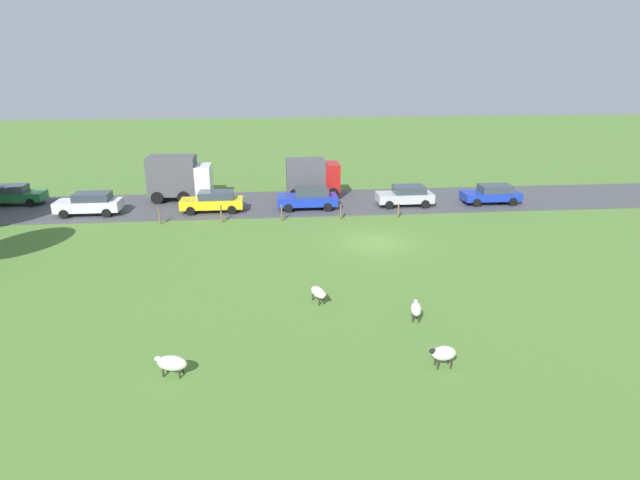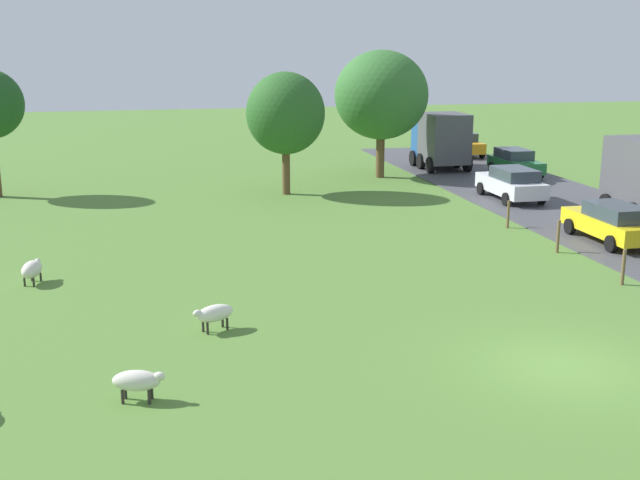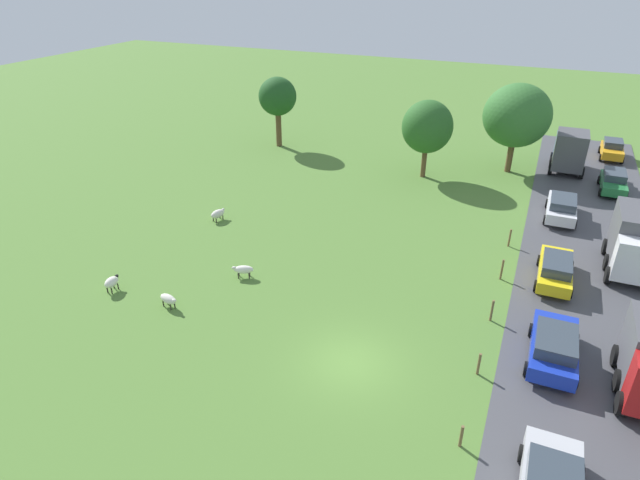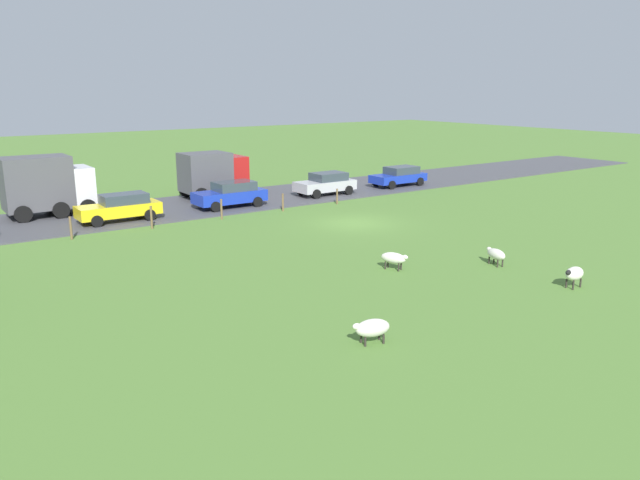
% 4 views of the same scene
% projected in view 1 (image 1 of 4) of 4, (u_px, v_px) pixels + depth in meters
% --- Properties ---
extents(ground_plane, '(160.00, 160.00, 0.00)m').
position_uv_depth(ground_plane, '(376.00, 243.00, 32.06)').
color(ground_plane, '#517A33').
extents(road_strip, '(8.00, 80.00, 0.06)m').
position_uv_depth(road_strip, '(351.00, 202.00, 41.53)').
color(road_strip, '#47474C').
rests_on(road_strip, ground_plane).
extents(sheep_0, '(0.81, 1.26, 0.76)m').
position_uv_depth(sheep_0, '(172.00, 363.00, 18.26)').
color(sheep_0, silver).
rests_on(sheep_0, ground_plane).
extents(sheep_1, '(1.24, 0.87, 0.74)m').
position_uv_depth(sheep_1, '(319.00, 293.00, 23.88)').
color(sheep_1, silver).
rests_on(sheep_1, ground_plane).
extents(sheep_2, '(1.21, 0.70, 0.73)m').
position_uv_depth(sheep_2, '(416.00, 309.00, 22.31)').
color(sheep_2, silver).
rests_on(sheep_2, ground_plane).
extents(sheep_3, '(0.56, 1.02, 0.83)m').
position_uv_depth(sheep_3, '(443.00, 353.00, 18.75)').
color(sheep_3, silver).
rests_on(sheep_3, ground_plane).
extents(fence_post_0, '(0.12, 0.12, 1.01)m').
position_uv_depth(fence_post_0, '(398.00, 211.00, 37.17)').
color(fence_post_0, brown).
rests_on(fence_post_0, ground_plane).
extents(fence_post_1, '(0.12, 0.12, 1.11)m').
position_uv_depth(fence_post_1, '(341.00, 212.00, 36.76)').
color(fence_post_1, brown).
rests_on(fence_post_1, ground_plane).
extents(fence_post_2, '(0.12, 0.12, 1.19)m').
position_uv_depth(fence_post_2, '(282.00, 213.00, 36.36)').
color(fence_post_2, brown).
rests_on(fence_post_2, ground_plane).
extents(fence_post_3, '(0.12, 0.12, 1.25)m').
position_uv_depth(fence_post_3, '(221.00, 214.00, 35.96)').
color(fence_post_3, brown).
rests_on(fence_post_3, ground_plane).
extents(fence_post_4, '(0.12, 0.12, 1.18)m').
position_uv_depth(fence_post_4, '(160.00, 216.00, 35.59)').
color(fence_post_4, brown).
rests_on(fence_post_4, ground_plane).
extents(truck_1, '(2.76, 4.32, 3.11)m').
position_uv_depth(truck_1, '(312.00, 176.00, 42.57)').
color(truck_1, '#B21919').
rests_on(truck_1, road_strip).
extents(truck_2, '(2.77, 4.91, 3.53)m').
position_uv_depth(truck_2, '(179.00, 177.00, 41.51)').
color(truck_2, white).
rests_on(truck_2, road_strip).
extents(car_0, '(2.06, 4.54, 1.62)m').
position_uv_depth(car_0, '(90.00, 203.00, 37.65)').
color(car_0, silver).
rests_on(car_0, road_strip).
extents(car_1, '(2.05, 4.48, 1.48)m').
position_uv_depth(car_1, '(492.00, 194.00, 40.69)').
color(car_1, '#1933B2').
rests_on(car_1, road_strip).
extents(car_2, '(1.93, 4.28, 1.54)m').
position_uv_depth(car_2, '(14.00, 194.00, 40.37)').
color(car_2, '#237238').
rests_on(car_2, road_strip).
extents(car_3, '(1.92, 4.58, 1.55)m').
position_uv_depth(car_3, '(213.00, 201.00, 38.38)').
color(car_3, yellow).
rests_on(car_3, road_strip).
extents(car_4, '(2.12, 4.31, 1.56)m').
position_uv_depth(car_4, '(406.00, 195.00, 40.07)').
color(car_4, '#B7B7BC').
rests_on(car_4, road_strip).
extents(car_5, '(2.15, 4.53, 1.60)m').
position_uv_depth(car_5, '(308.00, 198.00, 39.19)').
color(car_5, '#1933B2').
rests_on(car_5, road_strip).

